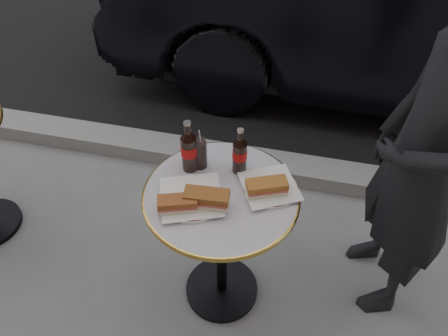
% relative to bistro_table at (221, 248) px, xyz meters
% --- Properties ---
extents(ground, '(80.00, 80.00, 0.00)m').
position_rel_bistro_table_xyz_m(ground, '(0.00, 0.00, -0.37)').
color(ground, slate).
rests_on(ground, ground).
extents(curb, '(40.00, 0.20, 0.12)m').
position_rel_bistro_table_xyz_m(curb, '(0.00, 0.90, -0.32)').
color(curb, gray).
rests_on(curb, ground).
extents(bistro_table, '(0.62, 0.62, 0.73)m').
position_rel_bistro_table_xyz_m(bistro_table, '(0.00, 0.00, 0.00)').
color(bistro_table, '#BAB2C4').
rests_on(bistro_table, ground).
extents(plate_left, '(0.29, 0.29, 0.01)m').
position_rel_bistro_table_xyz_m(plate_left, '(-0.10, -0.06, 0.37)').
color(plate_left, white).
rests_on(plate_left, bistro_table).
extents(plate_right, '(0.28, 0.28, 0.01)m').
position_rel_bistro_table_xyz_m(plate_right, '(0.18, 0.06, 0.37)').
color(plate_right, white).
rests_on(plate_right, bistro_table).
extents(sandwich_left_a, '(0.16, 0.11, 0.05)m').
position_rel_bistro_table_xyz_m(sandwich_left_a, '(-0.14, -0.13, 0.41)').
color(sandwich_left_a, brown).
rests_on(sandwich_left_a, plate_left).
extents(sandwich_left_b, '(0.17, 0.09, 0.06)m').
position_rel_bistro_table_xyz_m(sandwich_left_b, '(-0.04, -0.08, 0.41)').
color(sandwich_left_b, brown).
rests_on(sandwich_left_b, plate_left).
extents(sandwich_right, '(0.17, 0.13, 0.05)m').
position_rel_bistro_table_xyz_m(sandwich_right, '(0.17, 0.03, 0.41)').
color(sandwich_right, '#A46229').
rests_on(sandwich_right, plate_right).
extents(cola_bottle_left, '(0.08, 0.08, 0.24)m').
position_rel_bistro_table_xyz_m(cola_bottle_left, '(-0.16, 0.11, 0.49)').
color(cola_bottle_left, black).
rests_on(cola_bottle_left, bistro_table).
extents(cola_bottle_right, '(0.07, 0.07, 0.22)m').
position_rel_bistro_table_xyz_m(cola_bottle_right, '(0.04, 0.14, 0.47)').
color(cola_bottle_right, black).
rests_on(cola_bottle_right, bistro_table).
extents(cola_glass, '(0.07, 0.07, 0.13)m').
position_rel_bistro_table_xyz_m(cola_glass, '(-0.12, 0.13, 0.43)').
color(cola_glass, black).
rests_on(cola_glass, bistro_table).
extents(pedestrian, '(0.54, 0.68, 1.64)m').
position_rel_bistro_table_xyz_m(pedestrian, '(0.74, 0.24, 0.46)').
color(pedestrian, black).
rests_on(pedestrian, ground).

